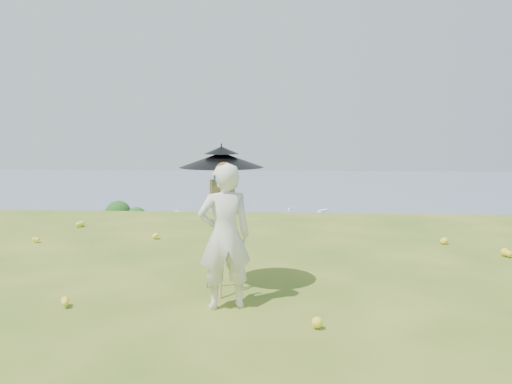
# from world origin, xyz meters

# --- Properties ---
(ground) EXTENTS (14.00, 14.00, 0.00)m
(ground) POSITION_xyz_m (0.00, 0.00, 0.00)
(ground) COLOR #3F631C
(ground) RESTS_ON ground
(shoreline_tier) EXTENTS (170.00, 28.00, 8.00)m
(shoreline_tier) POSITION_xyz_m (0.00, 75.00, -36.00)
(shoreline_tier) COLOR #6B6256
(shoreline_tier) RESTS_ON bay_water
(bay_water) EXTENTS (700.00, 700.00, 0.00)m
(bay_water) POSITION_xyz_m (0.00, 240.00, -34.00)
(bay_water) COLOR slate
(bay_water) RESTS_ON ground
(peninsula) EXTENTS (90.00, 60.00, 12.00)m
(peninsula) POSITION_xyz_m (-75.00, 155.00, -29.00)
(peninsula) COLOR #11340E
(peninsula) RESTS_ON bay_water
(slope_trees) EXTENTS (110.00, 50.00, 6.00)m
(slope_trees) POSITION_xyz_m (0.00, 35.00, -15.00)
(slope_trees) COLOR #215218
(slope_trees) RESTS_ON forest_slope
(harbor_town) EXTENTS (110.00, 22.00, 5.00)m
(harbor_town) POSITION_xyz_m (0.00, 75.00, -29.50)
(harbor_town) COLOR silver
(harbor_town) RESTS_ON shoreline_tier
(moored_boats) EXTENTS (140.00, 140.00, 0.70)m
(moored_boats) POSITION_xyz_m (-12.50, 161.00, -33.65)
(moored_boats) COLOR white
(moored_boats) RESTS_ON bay_water
(wildflowers) EXTENTS (10.00, 10.50, 0.12)m
(wildflowers) POSITION_xyz_m (0.00, 0.25, 0.06)
(wildflowers) COLOR yellow
(wildflowers) RESTS_ON ground
(painter) EXTENTS (0.74, 0.60, 1.76)m
(painter) POSITION_xyz_m (0.28, -0.23, 0.88)
(painter) COLOR silver
(painter) RESTS_ON ground
(field_easel) EXTENTS (0.84, 0.84, 1.64)m
(field_easel) POSITION_xyz_m (0.17, 0.37, 0.82)
(field_easel) COLOR olive
(field_easel) RESTS_ON ground
(sun_umbrella) EXTENTS (1.32, 1.32, 0.63)m
(sun_umbrella) POSITION_xyz_m (0.16, 0.40, 1.66)
(sun_umbrella) COLOR black
(sun_umbrella) RESTS_ON field_easel
(painter_cap) EXTENTS (0.28, 0.30, 0.10)m
(painter_cap) POSITION_xyz_m (0.28, -0.23, 1.71)
(painter_cap) COLOR #DF7C7A
(painter_cap) RESTS_ON painter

